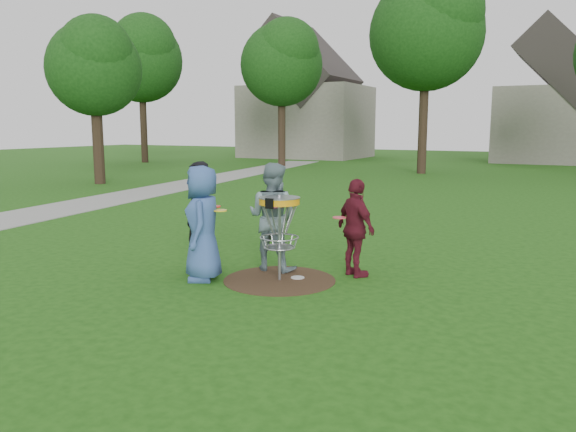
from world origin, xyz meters
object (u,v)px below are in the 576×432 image
at_px(player_blue, 203,223).
at_px(disc_golf_basket, 279,217).
at_px(player_grey, 272,217).
at_px(player_black, 199,219).
at_px(player_maroon, 356,228).

xyz_separation_m(player_blue, disc_golf_basket, (1.11, 0.51, 0.10)).
height_order(player_blue, disc_golf_basket, player_blue).
xyz_separation_m(player_blue, player_grey, (0.67, 1.08, 0.00)).
relative_size(player_black, player_maroon, 1.17).
relative_size(player_black, player_grey, 1.02).
xyz_separation_m(player_blue, player_maroon, (2.10, 1.30, -0.11)).
height_order(player_black, disc_golf_basket, player_black).
height_order(player_black, player_grey, player_black).
xyz_separation_m(player_black, player_grey, (0.93, 0.83, -0.02)).
bearing_deg(player_maroon, player_blue, 67.58).
bearing_deg(player_grey, player_blue, 56.55).
height_order(player_maroon, disc_golf_basket, player_maroon).
height_order(player_blue, player_black, player_black).
distance_m(player_black, disc_golf_basket, 1.39).
bearing_deg(player_maroon, disc_golf_basket, 74.11).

